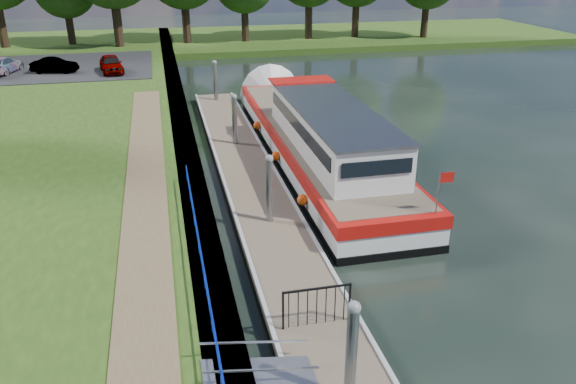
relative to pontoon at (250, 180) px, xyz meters
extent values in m
cube|color=#473D2D|center=(-2.55, 2.00, 0.20)|extent=(1.10, 90.00, 0.78)
cube|color=#284513|center=(12.00, 39.00, 0.12)|extent=(60.00, 18.00, 0.60)
cube|color=brown|center=(-4.40, -5.00, 0.62)|extent=(1.60, 40.00, 0.05)
cube|color=black|center=(-11.00, 25.00, 0.62)|extent=(14.00, 12.00, 0.06)
cube|color=#0C2DBF|center=(-2.75, -10.00, 1.29)|extent=(0.04, 18.00, 0.04)
cube|color=#0C2DBF|center=(-2.75, -10.00, 0.94)|extent=(0.03, 18.00, 0.03)
cylinder|color=#0C2DBF|center=(-2.75, -13.00, 0.95)|extent=(0.04, 0.04, 0.72)
cylinder|color=#0C2DBF|center=(-2.75, -11.00, 0.95)|extent=(0.04, 0.04, 0.72)
cylinder|color=#0C2DBF|center=(-2.75, -9.00, 0.95)|extent=(0.04, 0.04, 0.72)
cylinder|color=#0C2DBF|center=(-2.75, -7.00, 0.95)|extent=(0.04, 0.04, 0.72)
cylinder|color=#0C2DBF|center=(-2.75, -5.00, 0.95)|extent=(0.04, 0.04, 0.72)
cylinder|color=#0C2DBF|center=(-2.75, -3.00, 0.95)|extent=(0.04, 0.04, 0.72)
cylinder|color=#0C2DBF|center=(-2.75, -1.00, 0.95)|extent=(0.04, 0.04, 0.72)
cube|color=brown|center=(0.00, 0.00, 0.10)|extent=(2.50, 30.00, 0.24)
cube|color=#9EA0A3|center=(0.00, -12.00, -0.13)|extent=(2.30, 5.00, 0.30)
cube|color=#9EA0A3|center=(0.00, -4.00, -0.13)|extent=(2.30, 5.00, 0.30)
cube|color=#9EA0A3|center=(0.00, 4.00, -0.13)|extent=(2.30, 5.00, 0.30)
cube|color=#9EA0A3|center=(0.00, 12.00, -0.13)|extent=(2.30, 5.00, 0.30)
cube|color=#9EA0A3|center=(1.19, 0.00, 0.25)|extent=(0.12, 30.00, 0.06)
cube|color=#9EA0A3|center=(-1.19, 0.00, 0.25)|extent=(0.12, 30.00, 0.06)
cylinder|color=gray|center=(0.00, -13.50, 0.92)|extent=(0.26, 0.26, 3.40)
sphere|color=gray|center=(0.00, -13.50, 2.62)|extent=(0.30, 0.30, 0.30)
cylinder|color=gray|center=(0.00, -4.50, 0.92)|extent=(0.26, 0.26, 3.40)
sphere|color=gray|center=(0.00, -4.50, 2.62)|extent=(0.30, 0.30, 0.30)
cylinder|color=gray|center=(0.00, 4.50, 0.92)|extent=(0.26, 0.26, 3.40)
sphere|color=gray|center=(0.00, 4.50, 2.62)|extent=(0.30, 0.30, 0.30)
cylinder|color=gray|center=(0.00, 13.50, 0.92)|extent=(0.26, 0.26, 3.40)
sphere|color=gray|center=(0.00, 13.50, 2.62)|extent=(0.30, 0.30, 0.30)
cube|color=#A5A8AD|center=(-1.85, -12.50, 0.42)|extent=(2.58, 1.00, 0.43)
cube|color=#A5A8AD|center=(-1.85, -12.98, 0.92)|extent=(2.58, 0.04, 0.41)
cube|color=#A5A8AD|center=(-1.85, -12.02, 0.92)|extent=(2.58, 0.04, 0.41)
cube|color=black|center=(-0.90, -10.80, 0.80)|extent=(0.05, 0.05, 1.15)
cube|color=black|center=(0.90, -10.80, 0.80)|extent=(0.05, 0.05, 1.15)
cube|color=black|center=(0.00, -10.80, 1.34)|extent=(1.85, 0.05, 0.05)
cube|color=black|center=(-0.75, -10.80, 0.80)|extent=(0.02, 0.02, 1.10)
cube|color=black|center=(-0.50, -10.80, 0.80)|extent=(0.02, 0.02, 1.10)
cube|color=black|center=(-0.25, -10.80, 0.80)|extent=(0.02, 0.02, 1.10)
cube|color=black|center=(0.00, -10.80, 0.80)|extent=(0.02, 0.02, 1.10)
cube|color=black|center=(0.25, -10.80, 0.80)|extent=(0.02, 0.02, 1.10)
cube|color=black|center=(0.50, -10.80, 0.80)|extent=(0.02, 0.02, 1.10)
cube|color=black|center=(0.75, -10.80, 0.80)|extent=(0.02, 0.02, 1.10)
cube|color=black|center=(3.60, 2.47, -0.16)|extent=(4.00, 20.00, 0.55)
cube|color=silver|center=(3.60, 2.47, 0.44)|extent=(3.96, 19.90, 0.65)
cube|color=#AF100C|center=(3.60, 2.47, 1.00)|extent=(4.04, 20.00, 0.48)
cube|color=brown|center=(3.60, 2.47, 1.24)|extent=(3.68, 19.20, 0.04)
cone|color=silver|center=(3.60, 12.87, 0.37)|extent=(4.00, 1.50, 4.00)
cube|color=silver|center=(3.60, -0.03, 2.12)|extent=(3.00, 11.00, 1.75)
cube|color=gray|center=(3.60, -0.03, 3.04)|extent=(3.10, 11.20, 0.10)
cube|color=black|center=(2.08, -0.03, 2.37)|extent=(0.04, 10.00, 0.55)
cube|color=black|center=(5.12, -0.03, 2.37)|extent=(0.04, 10.00, 0.55)
cube|color=black|center=(3.60, 5.52, 2.37)|extent=(2.60, 0.04, 0.55)
cube|color=black|center=(3.60, -5.58, 2.37)|extent=(2.60, 0.04, 0.55)
cube|color=#AF100C|center=(3.60, 5.17, 3.12)|extent=(3.20, 1.60, 0.06)
cylinder|color=gray|center=(5.10, -7.23, 1.97)|extent=(0.05, 0.05, 1.50)
cube|color=#AF100C|center=(5.35, -7.23, 2.52)|extent=(0.50, 0.02, 0.35)
sphere|color=#FF530E|center=(1.48, -3.53, 0.47)|extent=(0.44, 0.44, 0.44)
sphere|color=#FF530E|center=(1.48, 1.47, 0.47)|extent=(0.44, 0.44, 0.44)
sphere|color=#FF530E|center=(1.48, 6.47, 0.47)|extent=(0.44, 0.44, 0.44)
imported|color=#594C47|center=(2.40, -4.67, 2.12)|extent=(0.49, 0.68, 1.72)
cylinder|color=#332316|center=(-17.49, 36.36, 2.52)|extent=(0.83, 0.83, 4.21)
cylinder|color=#332316|center=(-11.50, 36.87, 1.97)|extent=(0.70, 0.70, 3.10)
cylinder|color=#332316|center=(-6.89, 34.36, 2.56)|extent=(0.84, 0.84, 4.29)
cylinder|color=#332316|center=(-0.41, 36.36, 2.33)|extent=(0.79, 0.79, 3.83)
cylinder|color=#332316|center=(5.49, 36.09, 2.05)|extent=(0.72, 0.72, 3.26)
cylinder|color=#332316|center=(12.25, 36.38, 2.30)|extent=(0.78, 0.78, 3.77)
cylinder|color=#332316|center=(17.42, 36.40, 2.24)|extent=(0.77, 0.77, 3.65)
cylinder|color=#332316|center=(24.52, 34.52, 2.12)|extent=(0.74, 0.74, 3.41)
imported|color=#999999|center=(-6.95, 21.80, 1.29)|extent=(2.11, 3.96, 1.28)
imported|color=#999999|center=(-11.10, 22.65, 1.20)|extent=(3.49, 1.71, 1.10)
imported|color=#999999|center=(-14.84, 23.40, 1.24)|extent=(2.52, 4.34, 1.18)
camera|label=1|loc=(-3.45, -22.52, 9.42)|focal=35.00mm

